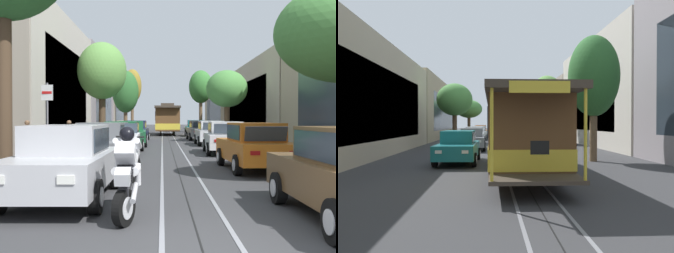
{
  "view_description": "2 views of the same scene",
  "coord_description": "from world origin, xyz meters",
  "views": [
    {
      "loc": [
        -0.52,
        -4.91,
        1.72
      ],
      "look_at": [
        -0.03,
        29.33,
        1.06
      ],
      "focal_mm": 42.85,
      "sensor_mm": 36.0,
      "label": 1
    },
    {
      "loc": [
        1.13,
        49.69,
        1.99
      ],
      "look_at": [
        -0.45,
        17.65,
        1.56
      ],
      "focal_mm": 32.67,
      "sensor_mm": 36.0,
      "label": 2
    }
  ],
  "objects": [
    {
      "name": "ground_plane",
      "position": [
        0.0,
        27.46,
        0.0
      ],
      "size": [
        171.61,
        171.61,
        0.0
      ],
      "primitive_type": "plane",
      "color": "#38383A"
    },
    {
      "name": "trolley_track_rails",
      "position": [
        0.0,
        32.32,
        0.0
      ],
      "size": [
        1.14,
        76.65,
        0.01
      ],
      "color": "gray",
      "rests_on": "ground"
    },
    {
      "name": "building_facade_right",
      "position": [
        9.53,
        32.44,
        3.38
      ],
      "size": [
        5.17,
        68.35,
        7.14
      ],
      "color": "tan",
      "rests_on": "ground"
    },
    {
      "name": "parked_car_silver_near_left",
      "position": [
        -2.57,
        3.64,
        0.8
      ],
      "size": [
        2.05,
        4.38,
        1.58
      ],
      "color": "#B7B7BC",
      "rests_on": "ground"
    },
    {
      "name": "parked_car_grey_second_left",
      "position": [
        -2.62,
        9.25,
        0.8
      ],
      "size": [
        2.14,
        4.42,
        1.58
      ],
      "color": "slate",
      "rests_on": "ground"
    },
    {
      "name": "parked_car_green_mid_left",
      "position": [
        -2.53,
        14.96,
        0.8
      ],
      "size": [
        2.09,
        4.4,
        1.58
      ],
      "color": "#1E6038",
      "rests_on": "ground"
    },
    {
      "name": "parked_car_green_fourth_left",
      "position": [
        -2.48,
        20.41,
        0.8
      ],
      "size": [
        2.13,
        4.42,
        1.58
      ],
      "color": "#1E6038",
      "rests_on": "ground"
    },
    {
      "name": "parked_car_navy_fifth_left",
      "position": [
        -2.58,
        26.14,
        0.8
      ],
      "size": [
        2.06,
        4.39,
        1.58
      ],
      "color": "#19234C",
      "rests_on": "ground"
    },
    {
      "name": "parked_car_brown_near_right",
      "position": [
        2.71,
        1.74,
        0.8
      ],
      "size": [
        2.02,
        4.37,
        1.58
      ],
      "color": "brown",
      "rests_on": "ground"
    },
    {
      "name": "parked_car_orange_second_right",
      "position": [
        2.56,
        8.45,
        0.8
      ],
      "size": [
        2.13,
        4.41,
        1.58
      ],
      "color": "orange",
      "rests_on": "ground"
    },
    {
      "name": "parked_car_white_mid_right",
      "position": [
        2.55,
        14.72,
        0.8
      ],
      "size": [
        2.12,
        4.41,
        1.58
      ],
      "color": "silver",
      "rests_on": "ground"
    },
    {
      "name": "parked_car_white_fourth_right",
      "position": [
        2.66,
        21.32,
        0.8
      ],
      "size": [
        2.0,
        4.36,
        1.58
      ],
      "color": "silver",
      "rests_on": "ground"
    },
    {
      "name": "parked_car_grey_fifth_right",
      "position": [
        2.51,
        27.51,
        0.8
      ],
      "size": [
        2.08,
        4.39,
        1.58
      ],
      "color": "slate",
      "rests_on": "ground"
    },
    {
      "name": "parked_car_teal_sixth_right",
      "position": [
        2.72,
        34.62,
        0.8
      ],
      "size": [
        2.07,
        4.39,
        1.58
      ],
      "color": "#196B70",
      "rests_on": "ground"
    },
    {
      "name": "street_tree_kerb_left_near",
      "position": [
        -4.45,
        5.1,
        6.01
      ],
      "size": [
        3.55,
        3.05,
        7.98
      ],
      "color": "#4C3826",
      "rests_on": "ground"
    },
    {
      "name": "street_tree_kerb_left_second",
      "position": [
        -4.3,
        20.31,
        4.68
      ],
      "size": [
        3.06,
        3.2,
        6.52
      ],
      "color": "#4C3826",
      "rests_on": "ground"
    },
    {
      "name": "street_tree_kerb_left_mid",
      "position": [
        -4.11,
        34.31,
        4.32
      ],
      "size": [
        2.58,
        2.62,
        6.43
      ],
      "color": "brown",
      "rests_on": "ground"
    },
    {
      "name": "street_tree_kerb_right_near",
      "position": [
        4.3,
        5.39,
        3.9
      ],
      "size": [
        3.83,
        3.43,
        5.25
      ],
      "color": "brown",
      "rests_on": "ground"
    },
    {
      "name": "street_tree_kerb_right_second",
      "position": [
        4.15,
        24.04,
        3.85
      ],
      "size": [
        2.98,
        2.84,
        5.24
      ],
      "color": "brown",
      "rests_on": "ground"
    },
    {
      "name": "cable_car_trolley",
      "position": [
        -0.0,
        37.81,
        1.66
      ],
      "size": [
        2.58,
        9.14,
        3.28
      ],
      "color": "brown",
      "rests_on": "ground"
    },
    {
      "name": "motorcycle_with_rider",
      "position": [
        -1.12,
        1.97,
        0.86
      ],
      "size": [
        0.53,
        1.91,
        1.63
      ],
      "color": "black",
      "rests_on": "ground"
    },
    {
      "name": "pedestrian_on_left_pavement",
      "position": [
        -6.43,
        12.66,
        0.94
      ],
      "size": [
        0.55,
        0.36,
        1.66
      ],
      "color": "#282D38",
      "rests_on": "ground"
    },
    {
      "name": "pedestrian_on_right_pavement",
      "position": [
        -5.01,
        14.41,
        0.93
      ],
      "size": [
        0.55,
        0.4,
        1.65
      ],
      "color": "#282D38",
      "rests_on": "ground"
    },
    {
      "name": "street_sign_post",
      "position": [
        -4.07,
        7.49,
        1.75
      ],
      "size": [
        0.36,
        0.07,
        2.82
      ],
      "color": "slate",
      "rests_on": "ground"
    }
  ]
}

